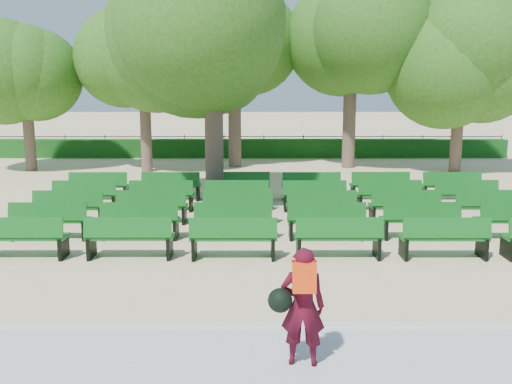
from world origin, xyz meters
TOP-DOWN VIEW (x-y plane):
  - ground at (0.00, 0.00)m, footprint 120.00×120.00m
  - paving at (0.00, -7.40)m, footprint 30.00×2.20m
  - curb at (0.00, -6.25)m, footprint 30.00×0.12m
  - hedge at (0.00, 14.00)m, footprint 26.00×0.70m
  - fence at (0.00, 14.40)m, footprint 26.00×0.10m
  - tree_line at (0.00, 10.00)m, footprint 21.80×6.80m
  - bench_array at (1.17, 0.40)m, footprint 1.84×0.66m
  - tree_among at (-0.65, 2.44)m, footprint 5.31×5.31m
  - person at (1.12, -7.42)m, footprint 0.75×0.46m

SIDE VIEW (x-z plane):
  - ground at x=0.00m, z-range 0.00..0.00m
  - fence at x=0.00m, z-range -0.51..0.51m
  - tree_line at x=0.00m, z-range -3.52..3.52m
  - paving at x=0.00m, z-range 0.00..0.06m
  - curb at x=0.00m, z-range 0.00..0.10m
  - bench_array at x=1.17m, z-range -0.48..0.67m
  - hedge at x=0.00m, z-range 0.00..0.90m
  - person at x=1.12m, z-range 0.09..1.64m
  - tree_among at x=-0.65m, z-range 1.14..8.26m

